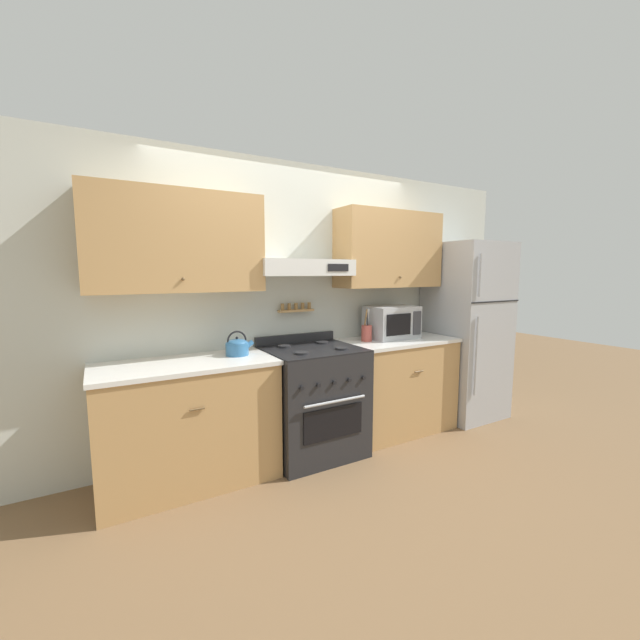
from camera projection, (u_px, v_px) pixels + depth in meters
ground_plane at (330, 466)px, 3.21m from camera, size 16.00×16.00×0.00m
wall_back at (293, 285)px, 3.53m from camera, size 5.20×0.46×2.55m
counter_left at (188, 422)px, 2.92m from camera, size 1.28×0.65×0.92m
counter_right at (395, 384)px, 3.92m from camera, size 1.14×0.65×0.92m
stove_range at (313, 401)px, 3.40m from camera, size 0.79×0.72×1.01m
refrigerator at (466, 330)px, 4.28m from camera, size 0.73×0.72×1.89m
tea_kettle at (237, 346)px, 3.10m from camera, size 0.23×0.18×0.20m
microwave at (392, 322)px, 3.89m from camera, size 0.49×0.35×0.32m
utensil_crock at (367, 332)px, 3.73m from camera, size 0.10×0.10×0.31m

